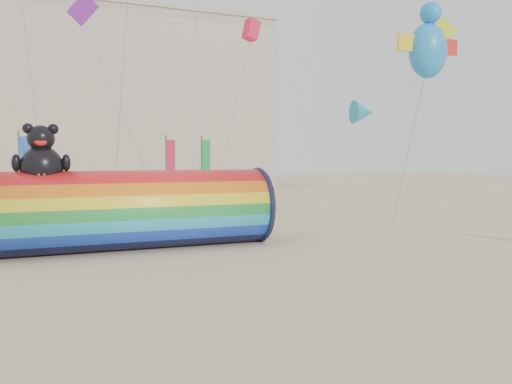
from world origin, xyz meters
name	(u,v)px	position (x,y,z in m)	size (l,w,h in m)	color
ground	(259,261)	(0.00, 0.00, 0.00)	(160.00, 160.00, 0.00)	#CCB58C
hotel_building	(3,98)	(-12.00, 45.95, 10.31)	(60.40, 15.40, 20.60)	#B7AD99
windsock_assembly	(136,208)	(-3.77, 4.14, 1.70)	(11.12, 3.39, 5.13)	red
festival_banners	(139,175)	(-1.95, 14.75, 2.64)	(11.41, 2.05, 5.20)	#59595E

